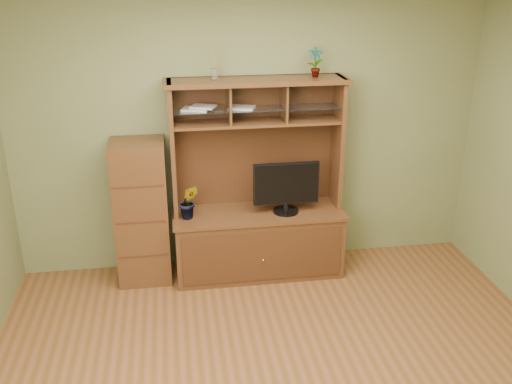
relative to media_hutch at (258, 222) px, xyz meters
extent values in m
cube|color=#656D40|center=(-0.04, 0.28, 0.83)|extent=(4.50, 0.02, 2.70)
cube|color=#462614|center=(0.00, -0.02, -0.21)|extent=(1.60, 0.55, 0.62)
cube|color=#3C2110|center=(0.00, -0.30, -0.21)|extent=(1.50, 0.01, 0.50)
sphere|color=silver|center=(0.00, -0.32, -0.24)|extent=(0.02, 0.02, 0.02)
cube|color=#462614|center=(0.00, -0.02, 0.11)|extent=(1.64, 0.59, 0.03)
cube|color=#462614|center=(-0.78, 0.08, 0.75)|extent=(0.04, 0.35, 1.25)
cube|color=#462614|center=(0.78, 0.08, 0.75)|extent=(0.04, 0.35, 1.25)
cube|color=#3C2110|center=(0.00, 0.24, 0.75)|extent=(1.52, 0.02, 1.25)
cube|color=#462614|center=(0.00, 0.08, 1.36)|extent=(1.66, 0.40, 0.04)
cube|color=#462614|center=(0.00, 0.08, 0.98)|extent=(1.52, 0.32, 0.02)
cube|color=#462614|center=(-0.25, 0.08, 1.16)|extent=(0.02, 0.31, 0.35)
cube|color=#462614|center=(0.25, 0.08, 1.16)|extent=(0.02, 0.31, 0.35)
cube|color=silver|center=(0.00, 0.07, 1.11)|extent=(1.50, 0.27, 0.01)
cylinder|color=black|center=(0.26, -0.08, 0.14)|extent=(0.24, 0.24, 0.02)
cylinder|color=black|center=(0.26, -0.08, 0.19)|extent=(0.05, 0.05, 0.08)
cube|color=black|center=(0.26, -0.08, 0.42)|extent=(0.62, 0.05, 0.40)
imported|color=#295D20|center=(-0.66, -0.08, 0.29)|extent=(0.20, 0.16, 0.33)
imported|color=#3A6021|center=(0.53, 0.08, 1.51)|extent=(0.14, 0.10, 0.27)
cylinder|color=silver|center=(-0.38, 0.08, 1.43)|extent=(0.06, 0.06, 0.10)
cylinder|color=olive|center=(-0.38, 0.08, 1.57)|extent=(0.04, 0.04, 0.18)
cube|color=silver|center=(-0.56, 0.08, 1.12)|extent=(0.27, 0.23, 0.02)
cube|color=silver|center=(-0.49, 0.08, 1.14)|extent=(0.26, 0.23, 0.02)
cube|color=silver|center=(-0.14, 0.08, 1.12)|extent=(0.26, 0.23, 0.02)
cube|color=#462614|center=(-1.10, 0.03, 0.17)|extent=(0.49, 0.44, 1.38)
cube|color=#3C2110|center=(-1.10, -0.19, -0.18)|extent=(0.45, 0.01, 0.02)
cube|color=#3C2110|center=(-1.10, -0.19, 0.17)|extent=(0.45, 0.01, 0.01)
cube|color=#3C2110|center=(-1.10, -0.19, 0.51)|extent=(0.45, 0.01, 0.02)
camera|label=1|loc=(-0.78, -4.96, 2.33)|focal=40.00mm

